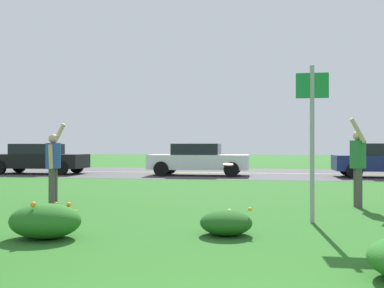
% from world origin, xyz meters
% --- Properties ---
extents(ground_plane, '(120.00, 120.00, 0.00)m').
position_xyz_m(ground_plane, '(0.00, 10.11, 0.00)').
color(ground_plane, '#26601E').
extents(highway_strip, '(120.00, 9.23, 0.01)m').
position_xyz_m(highway_strip, '(0.00, 20.23, 0.00)').
color(highway_strip, '#424244').
rests_on(highway_strip, ground).
extents(highway_center_stripe, '(120.00, 0.16, 0.00)m').
position_xyz_m(highway_center_stripe, '(0.00, 20.23, 0.01)').
color(highway_center_stripe, yellow).
rests_on(highway_center_stripe, ground).
extents(daylily_clump_mid_center, '(0.79, 0.81, 0.42)m').
position_xyz_m(daylily_clump_mid_center, '(-0.40, 4.48, 0.19)').
color(daylily_clump_mid_center, '#1E5619').
rests_on(daylily_clump_mid_center, ground).
extents(daylily_clump_near_camera, '(1.05, 0.88, 0.56)m').
position_xyz_m(daylily_clump_near_camera, '(-2.98, 3.82, 0.25)').
color(daylily_clump_near_camera, '#23661E').
rests_on(daylily_clump_near_camera, ground).
extents(sign_post_near_path, '(0.56, 0.10, 2.75)m').
position_xyz_m(sign_post_near_path, '(0.99, 5.81, 1.66)').
color(sign_post_near_path, '#93969B').
rests_on(sign_post_near_path, ground).
extents(person_thrower_blue_shirt, '(0.38, 0.50, 1.88)m').
position_xyz_m(person_thrower_blue_shirt, '(-4.66, 7.48, 0.97)').
color(person_thrower_blue_shirt, '#2D4C9E').
rests_on(person_thrower_blue_shirt, ground).
extents(person_catcher_green_shirt, '(0.38, 0.50, 1.95)m').
position_xyz_m(person_catcher_green_shirt, '(2.17, 8.01, 1.01)').
color(person_catcher_green_shirt, '#287038').
rests_on(person_catcher_green_shirt, ground).
extents(frisbee_red, '(0.24, 0.24, 0.07)m').
position_xyz_m(frisbee_red, '(-0.64, 7.69, 0.93)').
color(frisbee_red, red).
extents(car_black_leftmost, '(4.50, 2.00, 1.45)m').
position_xyz_m(car_black_leftmost, '(-10.67, 18.15, 0.74)').
color(car_black_leftmost, black).
rests_on(car_black_leftmost, ground).
extents(car_white_center_left, '(4.50, 2.00, 1.45)m').
position_xyz_m(car_white_center_left, '(-2.86, 18.15, 0.74)').
color(car_white_center_left, silver).
rests_on(car_white_center_left, ground).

